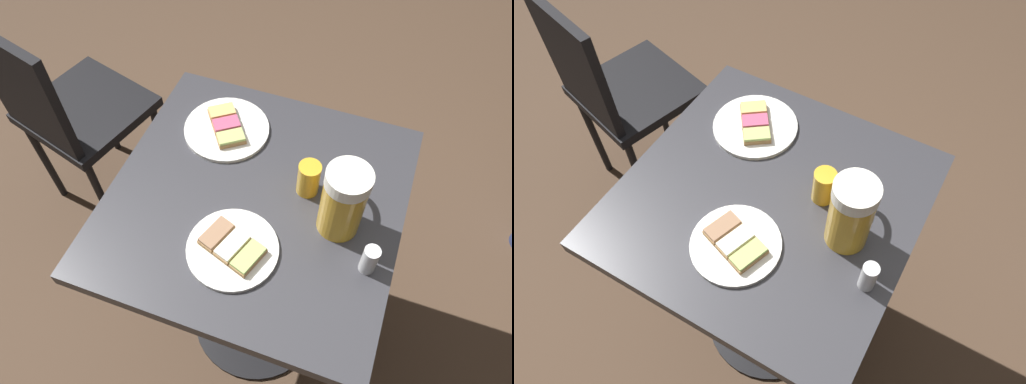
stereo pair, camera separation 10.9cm
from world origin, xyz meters
The scene contains 8 objects.
ground_plane centered at (0.00, 0.00, 0.00)m, with size 6.00×6.00×0.00m, color #4C3828.
cafe_table centered at (0.00, 0.00, 0.58)m, with size 0.67×0.66×0.78m.
plate_near centered at (0.14, -0.17, 0.79)m, with size 0.22×0.22×0.03m.
plate_far centered at (0.00, 0.15, 0.79)m, with size 0.20×0.20×0.03m.
beer_mug centered at (-0.19, 0.00, 0.87)m, with size 0.09×0.15×0.18m.
beer_glass_small centered at (-0.10, -0.06, 0.82)m, with size 0.05×0.05×0.09m, color gold.
salt_shaker centered at (-0.28, 0.09, 0.81)m, with size 0.03×0.03×0.07m, color silver.
cafe_chair centered at (0.78, -0.28, 0.52)m, with size 0.47×0.47×0.88m.
Camera 2 is at (-0.31, 0.54, 1.69)m, focal length 33.66 mm.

